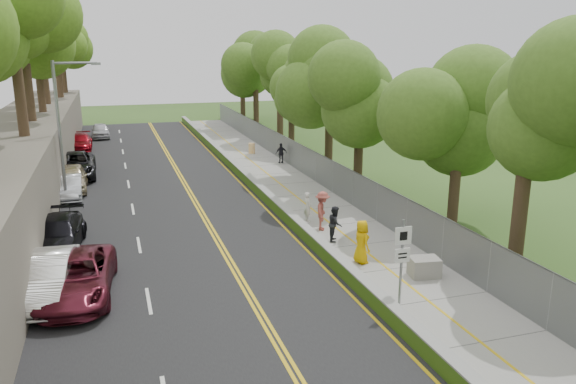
% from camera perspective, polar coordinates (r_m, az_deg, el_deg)
% --- Properties ---
extents(ground, '(140.00, 140.00, 0.00)m').
position_cam_1_polar(ground, '(22.23, 5.07, -8.61)').
color(ground, '#33511E').
rests_on(ground, ground).
extents(road, '(11.20, 66.00, 0.04)m').
position_cam_1_polar(road, '(35.01, -12.77, -0.15)').
color(road, black).
rests_on(road, ground).
extents(sidewalk, '(4.20, 66.00, 0.05)m').
position_cam_1_polar(sidewalk, '(36.47, -0.26, 0.82)').
color(sidewalk, gray).
rests_on(sidewalk, ground).
extents(jersey_barrier, '(0.42, 66.00, 0.60)m').
position_cam_1_polar(jersey_barrier, '(35.80, -3.77, 0.98)').
color(jersey_barrier, '#80F01E').
rests_on(jersey_barrier, ground).
extents(rock_embankment, '(5.00, 66.00, 4.00)m').
position_cam_1_polar(rock_embankment, '(34.90, -26.31, 1.97)').
color(rock_embankment, '#595147').
rests_on(rock_embankment, ground).
extents(chainlink_fence, '(0.04, 66.00, 2.00)m').
position_cam_1_polar(chainlink_fence, '(36.91, 2.86, 2.52)').
color(chainlink_fence, slate).
rests_on(chainlink_fence, ground).
extents(trees_embankment, '(6.40, 66.00, 13.00)m').
position_cam_1_polar(trees_embankment, '(34.21, -27.12, 16.05)').
color(trees_embankment, '#598A21').
rests_on(trees_embankment, rock_embankment).
extents(trees_fenceside, '(7.00, 66.00, 14.00)m').
position_cam_1_polar(trees_fenceside, '(37.02, 6.47, 11.86)').
color(trees_fenceside, '#4F7925').
rests_on(trees_fenceside, ground).
extents(streetlight, '(2.52, 0.22, 8.00)m').
position_cam_1_polar(streetlight, '(33.15, -21.86, 6.49)').
color(streetlight, gray).
rests_on(streetlight, ground).
extents(signpost, '(0.62, 0.09, 3.10)m').
position_cam_1_polar(signpost, '(19.42, 11.51, -6.14)').
color(signpost, gray).
rests_on(signpost, sidewalk).
extents(construction_barrel, '(0.53, 0.53, 0.87)m').
position_cam_1_polar(construction_barrel, '(46.71, -3.71, 4.45)').
color(construction_barrel, orange).
rests_on(construction_barrel, sidewalk).
extents(concrete_block, '(1.24, 1.00, 0.75)m').
position_cam_1_polar(concrete_block, '(22.61, 13.67, -7.42)').
color(concrete_block, gray).
rests_on(concrete_block, sidewalk).
extents(car_1, '(2.14, 4.98, 1.60)m').
position_cam_1_polar(car_1, '(21.75, -23.39, -7.99)').
color(car_1, white).
rests_on(car_1, road).
extents(car_2, '(2.95, 5.63, 1.51)m').
position_cam_1_polar(car_2, '(21.53, -20.76, -8.06)').
color(car_2, maroon).
rests_on(car_2, road).
extents(car_3, '(2.49, 5.16, 1.45)m').
position_cam_1_polar(car_3, '(26.53, -22.40, -4.03)').
color(car_3, black).
rests_on(car_3, road).
extents(car_4, '(1.90, 4.67, 1.59)m').
position_cam_1_polar(car_4, '(37.07, -21.20, 1.32)').
color(car_4, tan).
rests_on(car_4, road).
extents(car_5, '(1.47, 4.06, 1.33)m').
position_cam_1_polar(car_5, '(35.34, -21.33, 0.48)').
color(car_5, silver).
rests_on(car_5, road).
extents(car_6, '(2.87, 6.07, 1.68)m').
position_cam_1_polar(car_6, '(40.71, -20.93, 2.54)').
color(car_6, black).
rests_on(car_6, road).
extents(car_7, '(1.88, 4.61, 1.34)m').
position_cam_1_polar(car_7, '(51.51, -20.34, 4.78)').
color(car_7, maroon).
rests_on(car_7, road).
extents(car_8, '(1.75, 4.14, 1.39)m').
position_cam_1_polar(car_8, '(57.64, -18.52, 5.93)').
color(car_8, silver).
rests_on(car_8, road).
extents(painter_0, '(0.68, 0.95, 1.83)m').
position_cam_1_polar(painter_0, '(23.28, 7.49, -5.03)').
color(painter_0, '#DEA405').
rests_on(painter_0, sidewalk).
extents(painter_1, '(0.39, 0.57, 1.53)m').
position_cam_1_polar(painter_1, '(28.57, 2.00, -1.49)').
color(painter_1, white).
rests_on(painter_1, sidewalk).
extents(painter_2, '(0.90, 0.98, 1.63)m').
position_cam_1_polar(painter_2, '(25.78, 4.82, -3.22)').
color(painter_2, '#222327').
rests_on(painter_2, sidewalk).
extents(painter_3, '(1.16, 1.42, 1.92)m').
position_cam_1_polar(painter_3, '(27.18, 3.52, -1.93)').
color(painter_3, '#A1473D').
rests_on(painter_3, sidewalk).
extents(person_far, '(0.92, 0.43, 1.53)m').
position_cam_1_polar(person_far, '(42.73, -0.69, 3.96)').
color(person_far, black).
rests_on(person_far, sidewalk).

